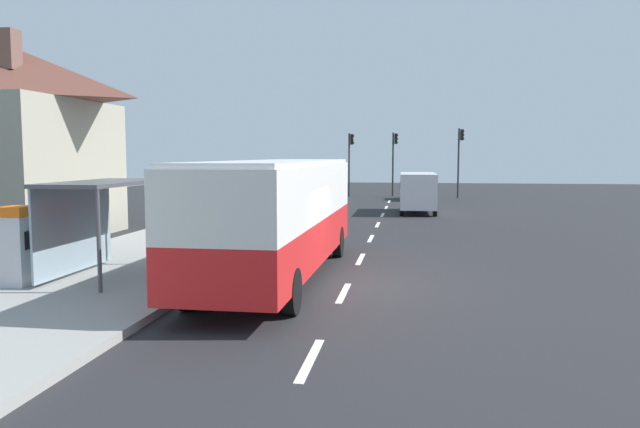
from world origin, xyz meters
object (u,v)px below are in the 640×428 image
(white_van, at_px, (418,190))
(recycling_bin_red, at_px, (221,239))
(bus, at_px, (278,211))
(traffic_light_median, at_px, (394,154))
(sedan_near, at_px, (418,189))
(bus_shelter, at_px, (92,203))
(recycling_bin_orange, at_px, (207,245))
(ticket_machine, at_px, (18,245))
(recycling_bin_yellow, at_px, (214,242))
(traffic_light_near_side, at_px, (460,152))
(traffic_light_far_side, at_px, (350,155))

(white_van, bearing_deg, recycling_bin_red, -110.32)
(bus, bearing_deg, traffic_light_median, 86.51)
(sedan_near, relative_size, traffic_light_median, 0.87)
(traffic_light_median, bearing_deg, bus, -93.49)
(recycling_bin_red, xyz_separation_m, bus_shelter, (-2.21, -4.00, 1.44))
(recycling_bin_orange, distance_m, recycling_bin_red, 1.40)
(sedan_near, height_order, ticket_machine, ticket_machine)
(sedan_near, distance_m, recycling_bin_yellow, 29.51)
(recycling_bin_yellow, height_order, traffic_light_near_side, traffic_light_near_side)
(ticket_machine, relative_size, recycling_bin_orange, 2.04)
(bus, bearing_deg, traffic_light_far_side, 92.35)
(bus_shelter, bearing_deg, traffic_light_near_side, 70.80)
(recycling_bin_yellow, xyz_separation_m, bus_shelter, (-2.21, -3.30, 1.44))
(recycling_bin_red, bearing_deg, bus, -48.59)
(recycling_bin_red, height_order, traffic_light_near_side, traffic_light_near_side)
(recycling_bin_yellow, height_order, traffic_light_median, traffic_light_median)
(ticket_machine, relative_size, recycling_bin_red, 2.04)
(recycling_bin_yellow, height_order, bus_shelter, bus_shelter)
(white_van, distance_m, recycling_bin_yellow, 19.10)
(recycling_bin_red, distance_m, traffic_light_far_side, 31.13)
(white_van, distance_m, traffic_light_near_side, 13.50)
(recycling_bin_yellow, height_order, traffic_light_far_side, traffic_light_far_side)
(recycling_bin_orange, relative_size, traffic_light_median, 0.18)
(traffic_light_far_side, bearing_deg, bus_shelter, -95.41)
(white_van, height_order, traffic_light_far_side, traffic_light_far_side)
(recycling_bin_orange, bearing_deg, traffic_light_near_side, 72.94)
(ticket_machine, relative_size, bus_shelter, 0.48)
(bus, relative_size, bus_shelter, 2.76)
(ticket_machine, relative_size, traffic_light_far_side, 0.38)
(bus, height_order, recycling_bin_red, bus)
(bus, relative_size, traffic_light_median, 2.14)
(white_van, bearing_deg, traffic_light_median, 97.08)
(white_van, relative_size, recycling_bin_orange, 5.50)
(white_van, bearing_deg, sedan_near, 89.46)
(sedan_near, xyz_separation_m, recycling_bin_orange, (-6.50, -29.48, -0.14))
(bus_shelter, bearing_deg, white_van, 67.97)
(sedan_near, distance_m, bus_shelter, 33.27)
(bus, relative_size, recycling_bin_red, 11.62)
(recycling_bin_red, bearing_deg, recycling_bin_yellow, -90.00)
(white_van, relative_size, traffic_light_far_side, 1.02)
(recycling_bin_orange, height_order, traffic_light_median, traffic_light_median)
(recycling_bin_yellow, relative_size, traffic_light_median, 0.18)
(traffic_light_far_side, bearing_deg, white_van, -68.85)
(recycling_bin_yellow, distance_m, recycling_bin_red, 0.70)
(traffic_light_near_side, height_order, traffic_light_far_side, traffic_light_near_side)
(traffic_light_near_side, bearing_deg, bus_shelter, -109.20)
(recycling_bin_orange, distance_m, recycling_bin_yellow, 0.70)
(ticket_machine, height_order, recycling_bin_yellow, ticket_machine)
(white_van, xyz_separation_m, traffic_light_near_side, (3.30, 12.90, 2.23))
(recycling_bin_orange, height_order, traffic_light_near_side, traffic_light_near_side)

